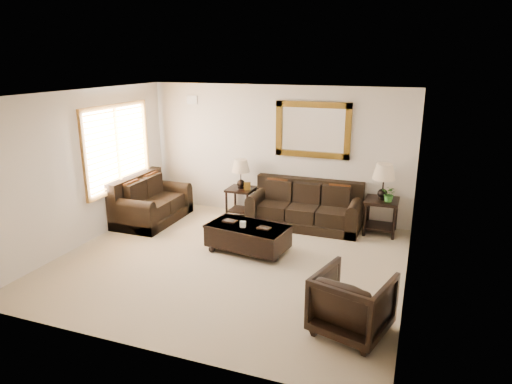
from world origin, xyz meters
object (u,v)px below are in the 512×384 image
at_px(sofa, 305,210).
at_px(coffee_table, 248,235).
at_px(loveseat, 150,204).
at_px(armchair, 352,300).
at_px(end_table_left, 241,179).
at_px(end_table_right, 383,188).

relative_size(sofa, coffee_table, 1.49).
xyz_separation_m(loveseat, coffee_table, (2.44, -0.75, -0.05)).
distance_m(loveseat, coffee_table, 2.55).
bearing_deg(coffee_table, loveseat, 171.17).
distance_m(sofa, armchair, 3.70).
bearing_deg(sofa, armchair, -67.00).
xyz_separation_m(end_table_left, end_table_right, (2.86, -0.03, 0.10)).
bearing_deg(armchair, end_table_left, -34.95).
relative_size(end_table_left, armchair, 1.41).
distance_m(end_table_left, coffee_table, 1.93).
relative_size(end_table_right, coffee_table, 0.92).
height_order(sofa, coffee_table, sofa).
distance_m(loveseat, end_table_left, 1.93).
distance_m(coffee_table, armchair, 2.76).
bearing_deg(loveseat, end_table_left, -60.22).
distance_m(loveseat, end_table_right, 4.61).
bearing_deg(end_table_left, coffee_table, -64.38).
distance_m(end_table_right, armchair, 3.51).
bearing_deg(sofa, loveseat, -164.96).
height_order(end_table_right, coffee_table, end_table_right).
relative_size(end_table_left, end_table_right, 0.89).
xyz_separation_m(coffee_table, armchair, (2.05, -1.84, 0.14)).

